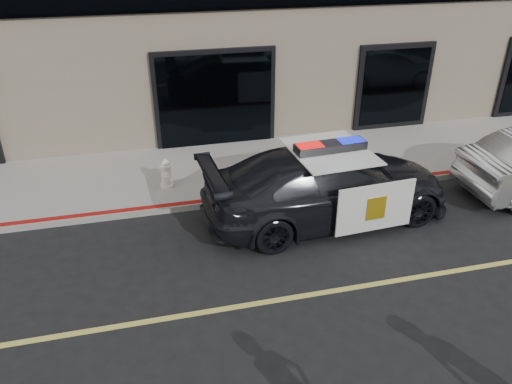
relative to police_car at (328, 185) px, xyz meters
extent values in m
plane|color=black|center=(-0.71, -2.49, -0.81)|extent=(120.00, 120.00, 0.00)
cube|color=gray|center=(-0.71, 2.76, -0.74)|extent=(60.00, 3.50, 0.15)
imported|color=black|center=(0.00, 0.00, -0.01)|extent=(3.01, 5.84, 1.61)
cube|color=white|center=(0.61, -1.11, -0.04)|extent=(1.71, 0.16, 1.07)
cube|color=white|center=(0.45, 1.19, -0.04)|extent=(1.71, 0.16, 1.07)
cube|color=white|center=(0.00, 0.00, 0.81)|extent=(1.73, 2.03, 0.03)
cube|color=gold|center=(0.61, -1.15, -0.04)|extent=(0.43, 0.04, 0.51)
cube|color=black|center=(0.00, 0.00, 0.90)|extent=(1.56, 0.51, 0.19)
cube|color=red|center=(-0.47, -0.03, 0.91)|extent=(0.56, 0.38, 0.17)
cube|color=#0C19CC|center=(0.46, 0.03, 0.91)|extent=(0.56, 0.38, 0.17)
cylinder|color=white|center=(-3.37, 2.04, -0.63)|extent=(0.33, 0.33, 0.07)
cylinder|color=white|center=(-3.37, 2.04, -0.36)|extent=(0.24, 0.24, 0.46)
cylinder|color=white|center=(-3.37, 2.04, -0.11)|extent=(0.29, 0.29, 0.06)
sphere|color=white|center=(-3.37, 2.04, -0.06)|extent=(0.21, 0.21, 0.21)
cylinder|color=white|center=(-3.37, 2.04, 0.04)|extent=(0.06, 0.06, 0.06)
cylinder|color=white|center=(-3.37, 2.19, -0.29)|extent=(0.12, 0.11, 0.12)
cylinder|color=white|center=(-3.37, 1.88, -0.29)|extent=(0.12, 0.11, 0.12)
cylinder|color=white|center=(-3.37, 1.85, -0.36)|extent=(0.16, 0.13, 0.16)
camera|label=1|loc=(-3.82, -9.02, 5.09)|focal=35.00mm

